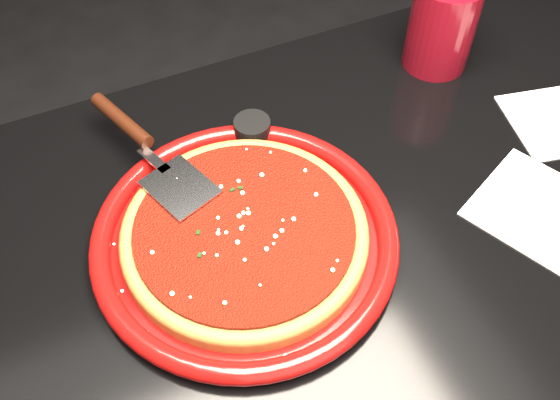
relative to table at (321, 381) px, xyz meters
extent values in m
cube|color=black|center=(0.00, 0.00, 0.00)|extent=(1.20, 0.80, 0.75)
cylinder|color=maroon|center=(-0.09, 0.07, 0.39)|extent=(0.41, 0.41, 0.03)
cylinder|color=brown|center=(-0.09, 0.07, 0.39)|extent=(0.33, 0.33, 0.01)
torus|color=brown|center=(-0.09, 0.07, 0.40)|extent=(0.33, 0.33, 0.02)
cylinder|color=maroon|center=(-0.09, 0.07, 0.41)|extent=(0.29, 0.29, 0.01)
cylinder|color=maroon|center=(0.31, 0.26, 0.44)|extent=(0.11, 0.11, 0.14)
cube|color=white|center=(0.27, -0.04, 0.38)|extent=(0.19, 0.19, 0.00)
cube|color=white|center=(0.39, 0.08, 0.38)|extent=(0.15, 0.16, 0.00)
cylinder|color=black|center=(-0.02, 0.22, 0.39)|extent=(0.05, 0.05, 0.04)
camera|label=1|loc=(-0.23, -0.34, 1.00)|focal=40.00mm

